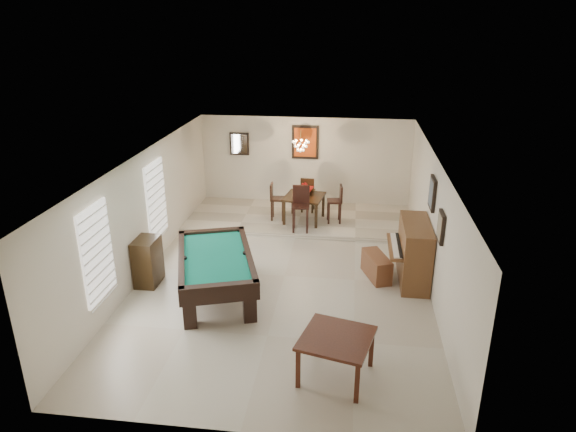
% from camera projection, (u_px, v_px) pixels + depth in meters
% --- Properties ---
extents(ground_plane, '(6.00, 9.00, 0.02)m').
position_uv_depth(ground_plane, '(285.00, 276.00, 11.04)').
color(ground_plane, beige).
extents(wall_back, '(6.00, 0.04, 2.60)m').
position_uv_depth(wall_back, '(305.00, 162.00, 14.73)').
color(wall_back, silver).
rests_on(wall_back, ground_plane).
extents(wall_front, '(6.00, 0.04, 2.60)m').
position_uv_depth(wall_front, '(237.00, 351.00, 6.40)').
color(wall_front, silver).
rests_on(wall_front, ground_plane).
extents(wall_left, '(0.04, 9.00, 2.60)m').
position_uv_depth(wall_left, '(145.00, 213.00, 10.92)').
color(wall_left, silver).
rests_on(wall_left, ground_plane).
extents(wall_right, '(0.04, 9.00, 2.60)m').
position_uv_depth(wall_right, '(433.00, 227.00, 10.21)').
color(wall_right, silver).
rests_on(wall_right, ground_plane).
extents(ceiling, '(6.00, 9.00, 0.04)m').
position_uv_depth(ceiling, '(284.00, 158.00, 10.09)').
color(ceiling, white).
rests_on(ceiling, wall_back).
extents(dining_step, '(6.00, 2.50, 0.12)m').
position_uv_depth(dining_step, '(300.00, 218.00, 14.02)').
color(dining_step, beige).
rests_on(dining_step, ground_plane).
extents(window_left_front, '(0.06, 1.00, 1.70)m').
position_uv_depth(window_left_front, '(97.00, 253.00, 8.84)').
color(window_left_front, white).
rests_on(window_left_front, wall_left).
extents(window_left_rear, '(0.06, 1.00, 1.70)m').
position_uv_depth(window_left_rear, '(156.00, 200.00, 11.43)').
color(window_left_rear, white).
rests_on(window_left_rear, wall_left).
extents(pool_table, '(2.13, 2.88, 0.86)m').
position_uv_depth(pool_table, '(216.00, 276.00, 10.11)').
color(pool_table, black).
rests_on(pool_table, ground_plane).
extents(square_table, '(1.25, 1.25, 0.71)m').
position_uv_depth(square_table, '(336.00, 357.00, 7.83)').
color(square_table, '#36170D').
rests_on(square_table, ground_plane).
extents(upright_piano, '(0.86, 1.54, 1.29)m').
position_uv_depth(upright_piano, '(407.00, 252.00, 10.64)').
color(upright_piano, brown).
rests_on(upright_piano, ground_plane).
extents(piano_bench, '(0.65, 0.99, 0.51)m').
position_uv_depth(piano_bench, '(376.00, 266.00, 10.89)').
color(piano_bench, brown).
rests_on(piano_bench, ground_plane).
extents(apothecary_chest, '(0.44, 0.66, 0.99)m').
position_uv_depth(apothecary_chest, '(148.00, 261.00, 10.57)').
color(apothecary_chest, black).
rests_on(apothecary_chest, ground_plane).
extents(dining_table, '(1.12, 1.12, 0.81)m').
position_uv_depth(dining_table, '(304.00, 206.00, 13.58)').
color(dining_table, black).
rests_on(dining_table, dining_step).
extents(flower_vase, '(0.18, 0.18, 0.25)m').
position_uv_depth(flower_vase, '(304.00, 187.00, 13.39)').
color(flower_vase, '#A80F0E').
rests_on(flower_vase, dining_table).
extents(dining_chair_south, '(0.45, 0.45, 1.15)m').
position_uv_depth(dining_chair_south, '(301.00, 209.00, 12.86)').
color(dining_chair_south, black).
rests_on(dining_chair_south, dining_step).
extents(dining_chair_north, '(0.39, 0.39, 1.00)m').
position_uv_depth(dining_chair_north, '(308.00, 194.00, 14.22)').
color(dining_chair_north, black).
rests_on(dining_chair_north, dining_step).
extents(dining_chair_west, '(0.38, 0.38, 0.99)m').
position_uv_depth(dining_chair_west, '(278.00, 202.00, 13.64)').
color(dining_chair_west, black).
rests_on(dining_chair_west, dining_step).
extents(dining_chair_east, '(0.41, 0.41, 1.00)m').
position_uv_depth(dining_chair_east, '(334.00, 204.00, 13.45)').
color(dining_chair_east, black).
rests_on(dining_chair_east, dining_step).
extents(chandelier, '(0.44, 0.44, 0.60)m').
position_uv_depth(chandelier, '(301.00, 142.00, 13.20)').
color(chandelier, '#FFE5B2').
rests_on(chandelier, ceiling).
extents(back_painting, '(0.75, 0.06, 0.95)m').
position_uv_depth(back_painting, '(305.00, 142.00, 14.47)').
color(back_painting, '#D84C14').
rests_on(back_painting, wall_back).
extents(back_mirror, '(0.55, 0.06, 0.65)m').
position_uv_depth(back_mirror, '(239.00, 144.00, 14.73)').
color(back_mirror, white).
rests_on(back_mirror, wall_back).
extents(right_picture_upper, '(0.06, 0.55, 0.65)m').
position_uv_depth(right_picture_upper, '(432.00, 193.00, 10.28)').
color(right_picture_upper, slate).
rests_on(right_picture_upper, wall_right).
extents(right_picture_lower, '(0.06, 0.45, 0.55)m').
position_uv_depth(right_picture_lower, '(441.00, 227.00, 9.15)').
color(right_picture_lower, gray).
rests_on(right_picture_lower, wall_right).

